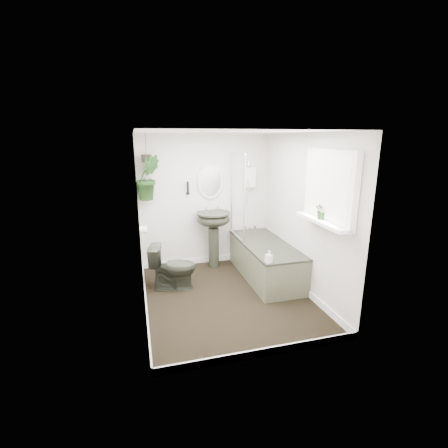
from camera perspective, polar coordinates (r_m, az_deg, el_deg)
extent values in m
cube|color=black|center=(4.83, 0.49, -12.70)|extent=(2.30, 2.80, 0.02)
cube|color=white|center=(4.28, 0.56, 16.02)|extent=(2.30, 2.80, 0.02)
cube|color=white|center=(5.75, -3.35, 4.09)|extent=(2.30, 0.02, 2.30)
cube|color=white|center=(3.14, 7.64, -5.33)|extent=(2.30, 0.02, 2.30)
cube|color=white|center=(4.25, -14.70, -0.27)|extent=(0.02, 2.80, 2.30)
cube|color=white|center=(4.85, 13.82, 1.64)|extent=(0.02, 2.80, 2.30)
cube|color=white|center=(4.80, 0.49, -12.07)|extent=(2.30, 2.80, 0.10)
cube|color=white|center=(5.84, 4.51, 8.22)|extent=(0.20, 0.10, 0.35)
ellipsoid|color=silver|center=(5.67, -2.39, 7.54)|extent=(0.46, 0.03, 0.62)
cylinder|color=black|center=(5.60, -6.37, 6.34)|extent=(0.04, 0.04, 0.22)
cylinder|color=white|center=(4.99, -13.99, -0.96)|extent=(0.11, 0.11, 0.11)
cube|color=white|center=(4.13, 18.09, 6.15)|extent=(0.08, 1.00, 0.90)
cube|color=white|center=(4.18, 16.83, 0.45)|extent=(0.18, 1.00, 0.04)
cube|color=white|center=(4.11, 17.57, 6.14)|extent=(0.01, 0.86, 0.76)
imported|color=#25271E|center=(4.99, -8.96, -7.45)|extent=(0.75, 0.53, 0.69)
imported|color=black|center=(4.20, 16.96, 2.37)|extent=(0.22, 0.19, 0.22)
imported|color=black|center=(5.40, -13.27, 7.95)|extent=(0.45, 0.38, 0.73)
imported|color=#322528|center=(4.46, 7.89, -5.73)|extent=(0.09, 0.09, 0.17)
cylinder|color=#2C241F|center=(5.37, -13.47, 11.17)|extent=(0.16, 0.16, 0.12)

